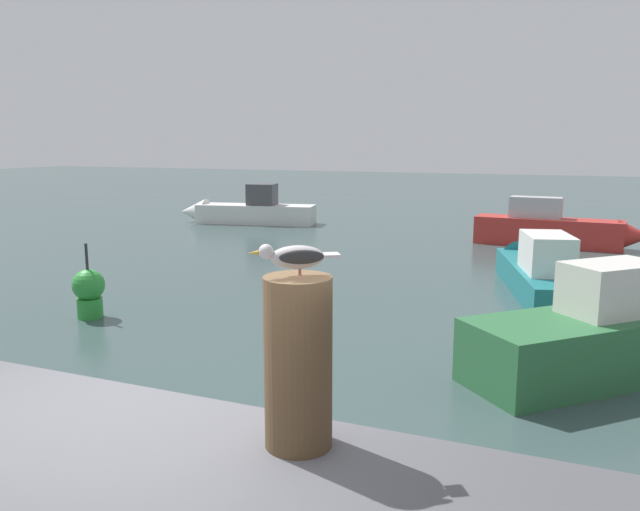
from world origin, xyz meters
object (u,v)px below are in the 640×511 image
at_px(mooring_post, 298,363).
at_px(seagull, 296,256).
at_px(channel_buoy, 89,291).
at_px(boat_teal, 535,269).
at_px(boat_red, 559,230).
at_px(boat_white, 244,211).

xyz_separation_m(mooring_post, seagull, (-0.01, -0.00, 0.47)).
bearing_deg(seagull, channel_buoy, 138.41).
relative_size(boat_teal, channel_buoy, 3.88).
distance_m(boat_teal, boat_red, 6.02).
height_order(boat_white, channel_buoy, boat_white).
bearing_deg(channel_buoy, boat_teal, 36.75).
relative_size(mooring_post, boat_white, 0.14).
bearing_deg(boat_teal, channel_buoy, -143.25).
bearing_deg(seagull, boat_teal, 88.36).
xyz_separation_m(seagull, boat_teal, (0.32, 11.30, -2.16)).
bearing_deg(boat_white, boat_red, -6.20).
bearing_deg(mooring_post, boat_teal, 88.39).
distance_m(boat_white, channel_buoy, 13.13).
bearing_deg(seagull, boat_red, 88.07).
relative_size(seagull, channel_buoy, 0.27).
bearing_deg(mooring_post, seagull, -147.98).
relative_size(mooring_post, channel_buoy, 0.58).
bearing_deg(boat_teal, mooring_post, -91.61).
xyz_separation_m(mooring_post, channel_buoy, (-6.77, 6.00, -1.63)).
distance_m(boat_red, channel_buoy, 13.49).
xyz_separation_m(mooring_post, boat_red, (0.58, 17.31, -1.61)).
distance_m(seagull, boat_white, 21.50).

